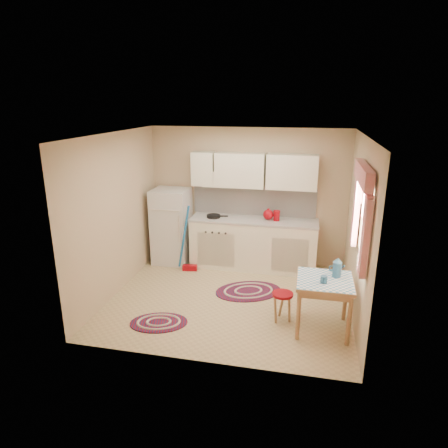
{
  "coord_description": "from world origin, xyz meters",
  "views": [
    {
      "loc": [
        1.1,
        -5.47,
        2.96
      ],
      "look_at": [
        -0.14,
        0.25,
        1.13
      ],
      "focal_mm": 32.0,
      "sensor_mm": 36.0,
      "label": 1
    }
  ],
  "objects": [
    {
      "name": "rug_left",
      "position": [
        -0.82,
        -0.91,
        0.01
      ],
      "size": [
        0.91,
        0.72,
        0.02
      ],
      "primitive_type": null,
      "rotation": [
        0.0,
        0.0,
        0.26
      ],
      "color": "maroon",
      "rests_on": "ground"
    },
    {
      "name": "room_shell",
      "position": [
        0.16,
        0.24,
        1.6
      ],
      "size": [
        3.64,
        3.6,
        2.52
      ],
      "color": "tan",
      "rests_on": "ground"
    },
    {
      "name": "red_kettle",
      "position": [
        0.43,
        1.3,
        1.02
      ],
      "size": [
        0.22,
        0.2,
        0.2
      ],
      "primitive_type": null,
      "rotation": [
        0.0,
        0.0,
        0.12
      ],
      "color": "#96050F",
      "rests_on": "countertop"
    },
    {
      "name": "red_canister",
      "position": [
        0.57,
        1.3,
        1.0
      ],
      "size": [
        0.12,
        0.12,
        0.16
      ],
      "primitive_type": "cylinder",
      "rotation": [
        0.0,
        0.0,
        0.15
      ],
      "color": "#96050F",
      "rests_on": "countertop"
    },
    {
      "name": "fridge",
      "position": [
        -1.36,
        1.25,
        0.7
      ],
      "size": [
        0.65,
        0.6,
        1.4
      ],
      "primitive_type": "cube",
      "color": "silver",
      "rests_on": "ground"
    },
    {
      "name": "table",
      "position": [
        1.38,
        -0.58,
        0.36
      ],
      "size": [
        0.72,
        0.72,
        0.72
      ],
      "primitive_type": "cube",
      "color": "tan",
      "rests_on": "ground"
    },
    {
      "name": "stool",
      "position": [
        0.84,
        -0.47,
        0.21
      ],
      "size": [
        0.32,
        0.32,
        0.42
      ],
      "primitive_type": "cylinder",
      "rotation": [
        0.0,
        0.0,
        0.13
      ],
      "color": "#96050F",
      "rests_on": "ground"
    },
    {
      "name": "broom",
      "position": [
        -0.92,
        0.9,
        0.6
      ],
      "size": [
        0.29,
        0.16,
        1.2
      ],
      "primitive_type": null,
      "rotation": [
        0.0,
        0.0,
        0.14
      ],
      "color": "#1C69AF",
      "rests_on": "ground"
    },
    {
      "name": "base_cabinets",
      "position": [
        0.17,
        1.3,
        0.44
      ],
      "size": [
        2.25,
        0.6,
        0.88
      ],
      "primitive_type": "cube",
      "color": "white",
      "rests_on": "ground"
    },
    {
      "name": "frying_pan",
      "position": [
        -0.56,
        1.25,
        0.94
      ],
      "size": [
        0.28,
        0.28,
        0.05
      ],
      "primitive_type": "cylinder",
      "rotation": [
        0.0,
        0.0,
        0.17
      ],
      "color": "black",
      "rests_on": "countertop"
    },
    {
      "name": "coffee_pot",
      "position": [
        1.52,
        -0.46,
        0.86
      ],
      "size": [
        0.15,
        0.13,
        0.28
      ],
      "primitive_type": null,
      "rotation": [
        0.0,
        0.0,
        -0.09
      ],
      "color": "#2B5D85",
      "rests_on": "table"
    },
    {
      "name": "countertop",
      "position": [
        0.17,
        1.3,
        0.9
      ],
      "size": [
        2.27,
        0.62,
        0.04
      ],
      "primitive_type": "cube",
      "color": "#B5B2AC",
      "rests_on": "base_cabinets"
    },
    {
      "name": "mug",
      "position": [
        1.36,
        -0.68,
        0.77
      ],
      "size": [
        0.11,
        0.11,
        0.1
      ],
      "primitive_type": "cylinder",
      "rotation": [
        0.0,
        0.0,
        -0.31
      ],
      "color": "#2B5D85",
      "rests_on": "table"
    },
    {
      "name": "rug_center",
      "position": [
        0.25,
        0.29,
        0.01
      ],
      "size": [
        1.27,
        1.09,
        0.02
      ],
      "primitive_type": null,
      "rotation": [
        0.0,
        0.0,
        0.43
      ],
      "color": "maroon",
      "rests_on": "ground"
    }
  ]
}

